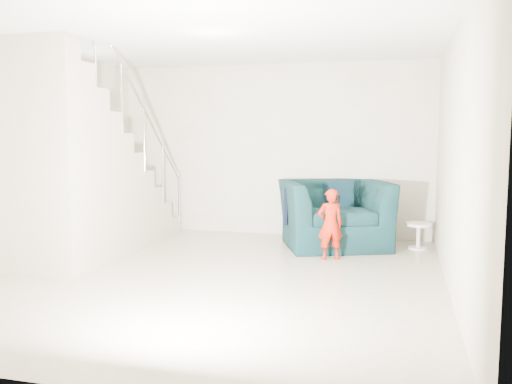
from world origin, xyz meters
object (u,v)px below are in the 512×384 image
toddler (330,224)px  side_table (418,232)px  armchair (335,214)px  staircase (84,185)px

toddler → side_table: 1.48m
armchair → side_table: size_ratio=3.90×
armchair → toddler: armchair is taller
toddler → staircase: 3.24m
side_table → staircase: bearing=-159.2°
armchair → toddler: (0.04, -0.84, -0.01)m
armchair → staircase: 3.47m
toddler → armchair: bearing=-109.4°
armchair → toddler: size_ratio=1.58×
armchair → side_table: armchair is taller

